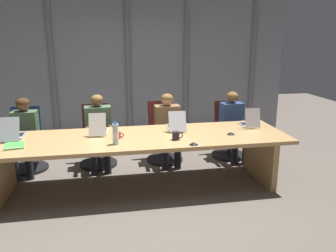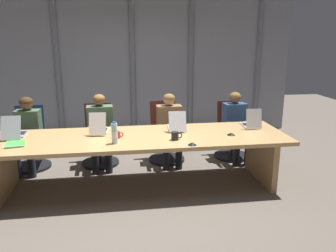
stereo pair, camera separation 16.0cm
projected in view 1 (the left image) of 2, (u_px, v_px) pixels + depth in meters
ground_plane at (140, 188)px, 4.72m from camera, size 13.61×13.61×0.00m
conference_table at (139, 147)px, 4.56m from camera, size 4.00×1.13×0.74m
curtain_backdrop at (124, 62)px, 6.86m from camera, size 6.80×0.17×3.05m
laptop_left_end at (13, 134)px, 4.44m from camera, size 0.24×0.47×0.31m
laptop_left_mid at (99, 129)px, 4.66m from camera, size 0.26×0.46×0.31m
laptop_center at (176, 125)px, 4.88m from camera, size 0.28×0.47×0.28m
laptop_right_mid at (249, 122)px, 5.03m from camera, size 0.25×0.40×0.29m
office_chair_left_end at (27, 146)px, 5.32m from camera, size 0.60×0.60×0.97m
office_chair_left_mid at (97, 142)px, 5.51m from camera, size 0.60×0.60×0.97m
office_chair_center at (164, 139)px, 5.70m from camera, size 0.60×0.61×0.98m
office_chair_right_mid at (229, 136)px, 5.90m from camera, size 0.60×0.60×0.94m
person_left_end at (24, 131)px, 5.09m from camera, size 0.39×0.56×1.14m
person_left_mid at (99, 127)px, 5.29m from camera, size 0.43×0.56×1.16m
person_center at (168, 124)px, 5.48m from camera, size 0.41×0.55×1.14m
person_right_mid at (234, 122)px, 5.68m from camera, size 0.41×0.57×1.14m
water_bottle_primary at (116, 134)px, 4.18m from camera, size 0.08×0.08×0.28m
coffee_mug_near at (118, 135)px, 4.44m from camera, size 0.13×0.09×0.09m
coffee_mug_far at (176, 136)px, 4.38m from camera, size 0.14×0.09×0.11m
conference_mic_left_side at (231, 133)px, 4.62m from camera, size 0.11×0.11×0.03m
conference_mic_middle at (194, 143)px, 4.18m from camera, size 0.11×0.11×0.03m
spiral_notepad at (14, 146)px, 4.12m from camera, size 0.28×0.34×0.03m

